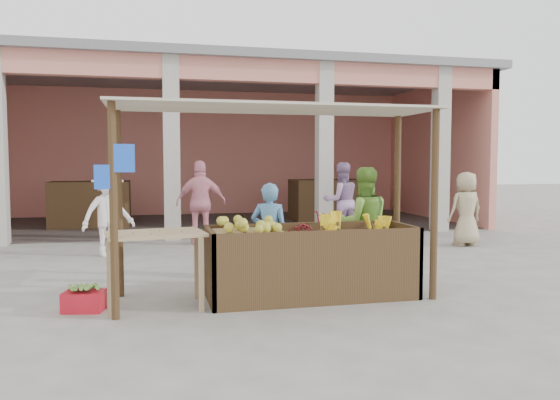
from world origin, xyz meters
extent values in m
plane|color=slate|center=(0.00, 0.00, 0.00)|extent=(60.00, 60.00, 0.00)
cube|color=tan|center=(0.00, 11.40, 2.00)|extent=(14.00, 0.20, 4.00)
cube|color=tan|center=(6.90, 8.50, 2.00)|extent=(0.20, 6.00, 4.00)
cube|color=tan|center=(0.00, 5.65, 3.75)|extent=(14.00, 0.30, 0.50)
cube|color=slate|center=(0.00, 8.50, 4.10)|extent=(14.40, 6.40, 0.20)
cube|color=beige|center=(-1.00, 5.65, 2.00)|extent=(0.35, 0.35, 4.00)
cube|color=beige|center=(2.50, 5.65, 2.00)|extent=(0.35, 0.35, 4.00)
cube|color=beige|center=(5.50, 5.65, 2.00)|extent=(0.35, 0.35, 4.00)
cube|color=#4A321D|center=(-3.00, 8.50, 0.60)|extent=(2.00, 1.20, 1.20)
cube|color=#4A321D|center=(3.50, 8.50, 0.60)|extent=(2.00, 1.20, 1.20)
cube|color=#4A321D|center=(0.50, 0.00, 0.40)|extent=(2.60, 0.95, 0.80)
cylinder|color=#4A321D|center=(-1.85, -0.45, 1.18)|extent=(0.09, 0.09, 2.35)
cylinder|color=#4A321D|center=(1.95, -0.45, 1.18)|extent=(0.09, 0.09, 2.35)
cylinder|color=#4A321D|center=(-1.85, 0.60, 1.18)|extent=(0.09, 0.09, 2.35)
cylinder|color=#4A321D|center=(1.95, 0.60, 1.18)|extent=(0.09, 0.09, 2.35)
cube|color=beige|center=(0.05, 0.08, 2.37)|extent=(4.00, 1.35, 0.03)
cube|color=blue|center=(-1.73, -0.45, 1.75)|extent=(0.22, 0.08, 0.30)
cube|color=blue|center=(-1.95, -0.45, 1.55)|extent=(0.18, 0.07, 0.26)
cube|color=#997E4F|center=(-0.29, 0.04, 0.83)|extent=(0.83, 0.72, 0.06)
ellipsoid|color=gold|center=(-0.29, 0.04, 0.94)|extent=(0.71, 0.62, 0.16)
ellipsoid|color=maroon|center=(0.40, 0.04, 0.87)|extent=(0.42, 0.34, 0.13)
cube|color=tan|center=(-1.41, -0.03, 0.87)|extent=(1.19, 0.88, 0.04)
cube|color=tan|center=(-1.91, -0.35, 0.42)|extent=(0.06, 0.06, 0.85)
cube|color=tan|center=(-0.91, -0.35, 0.42)|extent=(0.06, 0.06, 0.85)
cube|color=tan|center=(-1.91, 0.28, 0.42)|extent=(0.06, 0.06, 0.85)
cube|color=tan|center=(-0.91, 0.28, 0.42)|extent=(0.06, 0.06, 0.85)
cube|color=red|center=(-2.22, -0.02, 0.11)|extent=(0.50, 0.40, 0.23)
ellipsoid|color=maroon|center=(2.33, 5.07, 0.33)|extent=(0.48, 0.48, 0.66)
ellipsoid|color=maroon|center=(2.72, 5.12, 0.33)|extent=(0.48, 0.48, 0.66)
imported|color=#528CBF|center=(0.12, 0.74, 0.76)|extent=(0.69, 0.62, 1.52)
imported|color=#7AB73D|center=(1.54, 0.85, 0.86)|extent=(0.88, 0.58, 1.72)
imported|color=maroon|center=(1.00, 2.57, 0.44)|extent=(0.62, 1.68, 0.87)
imported|color=white|center=(-2.22, 3.74, 0.85)|extent=(1.21, 1.02, 1.69)
imported|color=pink|center=(-0.44, 4.81, 0.93)|extent=(1.10, 0.59, 1.85)
imported|color=tan|center=(4.79, 3.35, 0.83)|extent=(0.85, 0.59, 1.67)
imported|color=#9F7BA8|center=(2.64, 4.85, 0.93)|extent=(0.91, 0.53, 1.86)
camera|label=1|loc=(-1.46, -6.53, 1.71)|focal=35.00mm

